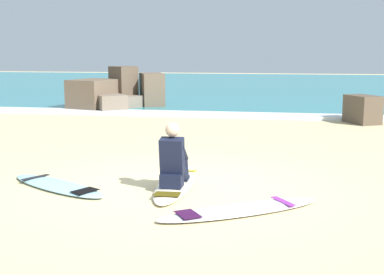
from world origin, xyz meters
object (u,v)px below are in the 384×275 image
surfer_seated (173,161)px  shoreline_rock (362,109)px  surfboard_main (176,183)px  surfboard_spare_far (240,210)px  surfboard_spare_near (58,186)px

surfer_seated → shoreline_rock: bearing=64.8°
surfboard_main → shoreline_rock: 8.60m
surfboard_spare_far → shoreline_rock: (2.67, 8.93, 0.36)m
surfboard_main → shoreline_rock: size_ratio=2.49×
surfer_seated → surfboard_spare_near: surfer_seated is taller
surfer_seated → surfboard_spare_far: surfer_seated is taller
surfboard_main → surfboard_spare_far: same height
surfboard_main → shoreline_rock: bearing=63.9°
surfboard_spare_near → shoreline_rock: shoreline_rock is taller
shoreline_rock → surfboard_spare_near: bearing=-123.9°
shoreline_rock → surfboard_main: bearing=-116.1°
surfboard_main → surfboard_spare_near: same height
surfer_seated → surfboard_spare_far: bearing=-40.8°
surfboard_spare_far → surfboard_main: bearing=132.2°
surfboard_main → surfboard_spare_near: (-1.74, -0.49, 0.00)m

